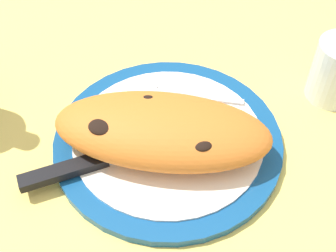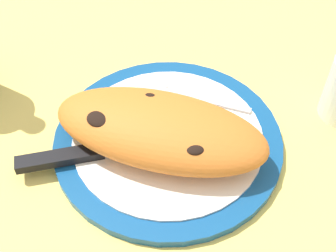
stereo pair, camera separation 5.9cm
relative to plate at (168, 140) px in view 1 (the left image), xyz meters
The scene contains 5 objects.
ground_plane 2.25cm from the plate, ahead, with size 150.00×150.00×3.00cm, color #EACC60.
plate is the anchor object (origin of this frame).
calzone 4.42cm from the plate, 73.68° to the left, with size 27.14×12.18×6.30cm.
fork 7.75cm from the plate, 89.51° to the right, with size 16.49×2.47×0.40cm.
knife 10.81cm from the plate, 33.60° to the left, with size 23.05×13.62×1.20cm.
Camera 1 is at (-4.72, 38.24, 47.75)cm, focal length 49.20 mm.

